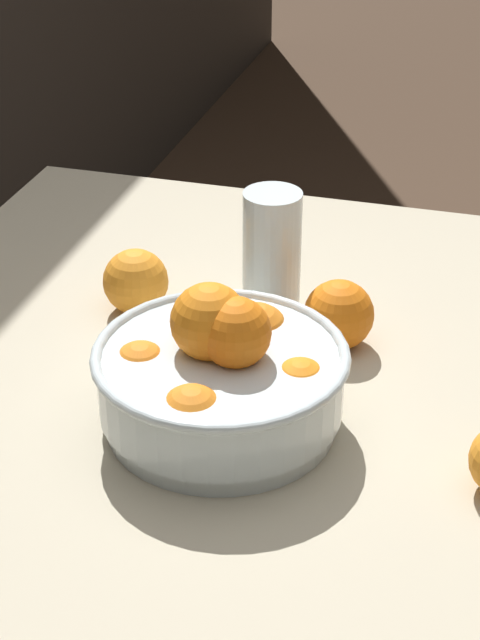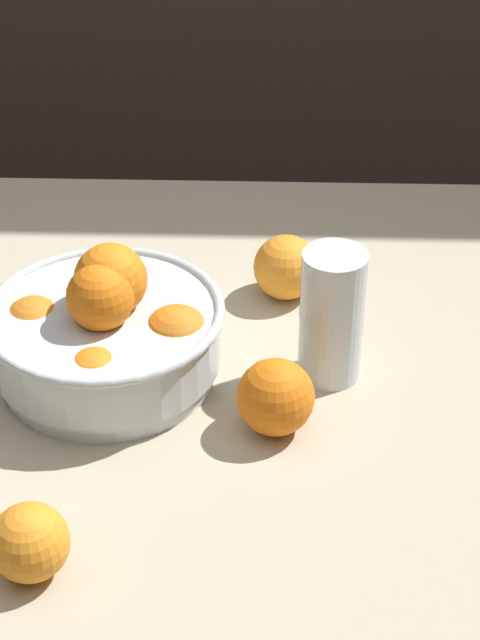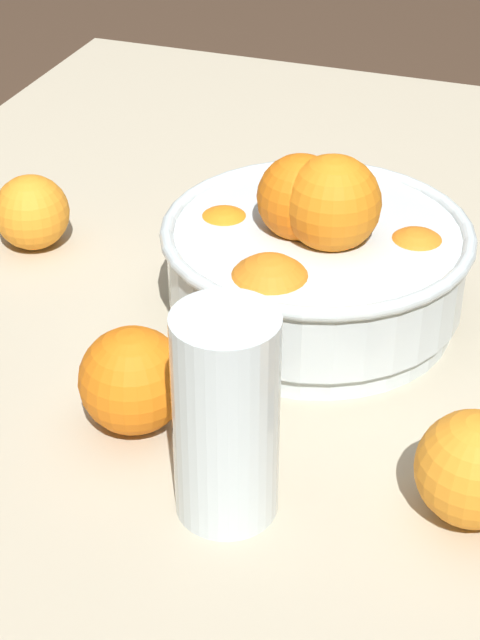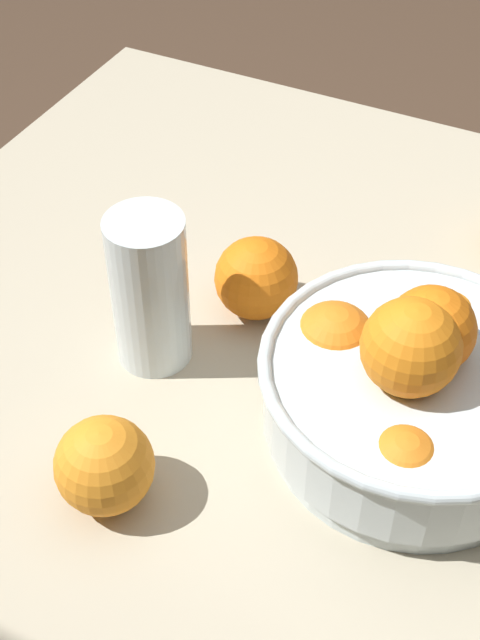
# 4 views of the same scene
# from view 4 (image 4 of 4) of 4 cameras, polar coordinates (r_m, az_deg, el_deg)

# --- Properties ---
(dining_table) EXTENTS (1.21, 1.00, 0.77)m
(dining_table) POSITION_cam_4_polar(r_m,az_deg,el_deg) (0.89, 10.23, -9.70)
(dining_table) COLOR #B7AD93
(dining_table) RESTS_ON ground_plane
(fruit_bowl) EXTENTS (0.27, 0.27, 0.16)m
(fruit_bowl) POSITION_cam_4_polar(r_m,az_deg,el_deg) (0.77, 11.04, -4.39)
(fruit_bowl) COLOR silver
(fruit_bowl) RESTS_ON dining_table
(juice_glass) EXTENTS (0.07, 0.07, 0.16)m
(juice_glass) POSITION_cam_4_polar(r_m,az_deg,el_deg) (0.82, -5.76, 1.46)
(juice_glass) COLOR #F4A314
(juice_glass) RESTS_ON dining_table
(orange_loose_near_bowl) EXTENTS (0.08, 0.08, 0.08)m
(orange_loose_near_bowl) POSITION_cam_4_polar(r_m,az_deg,el_deg) (0.74, -8.67, -9.19)
(orange_loose_near_bowl) COLOR orange
(orange_loose_near_bowl) RESTS_ON dining_table
(orange_loose_front) EXTENTS (0.08, 0.08, 0.08)m
(orange_loose_front) POSITION_cam_4_polar(r_m,az_deg,el_deg) (0.88, 1.04, 2.70)
(orange_loose_front) COLOR orange
(orange_loose_front) RESTS_ON dining_table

